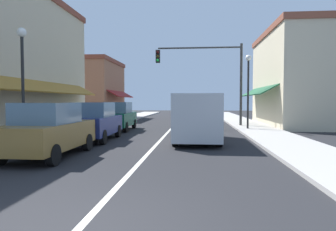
# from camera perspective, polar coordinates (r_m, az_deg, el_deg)

# --- Properties ---
(ground_plane) EXTENTS (80.00, 80.00, 0.00)m
(ground_plane) POSITION_cam_1_polar(r_m,az_deg,el_deg) (22.01, 0.90, -2.10)
(ground_plane) COLOR black
(sidewalk_left) EXTENTS (2.60, 56.00, 0.12)m
(sidewalk_left) POSITION_cam_1_polar(r_m,az_deg,el_deg) (23.08, -12.85, -1.80)
(sidewalk_left) COLOR #A39E99
(sidewalk_left) RESTS_ON ground
(sidewalk_right) EXTENTS (2.60, 56.00, 0.12)m
(sidewalk_right) POSITION_cam_1_polar(r_m,az_deg,el_deg) (22.27, 15.16, -1.98)
(sidewalk_right) COLOR #A39E99
(sidewalk_right) RESTS_ON ground
(lane_center_stripe) EXTENTS (0.14, 52.00, 0.01)m
(lane_center_stripe) POSITION_cam_1_polar(r_m,az_deg,el_deg) (22.01, 0.90, -2.10)
(lane_center_stripe) COLOR silver
(lane_center_stripe) RESTS_ON ground
(storefront_right_block) EXTENTS (5.95, 10.20, 7.04)m
(storefront_right_block) POSITION_cam_1_polar(r_m,az_deg,el_deg) (25.06, 22.68, 6.33)
(storefront_right_block) COLOR beige
(storefront_right_block) RESTS_ON ground
(storefront_far_left) EXTENTS (6.68, 8.20, 6.14)m
(storefront_far_left) POSITION_cam_1_polar(r_m,az_deg,el_deg) (33.79, -14.05, 4.69)
(storefront_far_left) COLOR #8E5B42
(storefront_far_left) RESTS_ON ground
(parked_car_nearest_left) EXTENTS (1.78, 4.10, 1.77)m
(parked_car_nearest_left) POSITION_cam_1_polar(r_m,az_deg,el_deg) (10.75, -21.20, -2.55)
(parked_car_nearest_left) COLOR brown
(parked_car_nearest_left) RESTS_ON ground
(parked_car_second_left) EXTENTS (1.85, 4.14, 1.77)m
(parked_car_second_left) POSITION_cam_1_polar(r_m,az_deg,el_deg) (14.71, -13.48, -1.10)
(parked_car_second_left) COLOR navy
(parked_car_second_left) RESTS_ON ground
(parked_car_third_left) EXTENTS (1.85, 4.14, 1.77)m
(parked_car_third_left) POSITION_cam_1_polar(r_m,az_deg,el_deg) (19.58, -9.31, -0.15)
(parked_car_third_left) COLOR #0F4C33
(parked_car_third_left) RESTS_ON ground
(van_in_lane) EXTENTS (2.04, 5.20, 2.12)m
(van_in_lane) POSITION_cam_1_polar(r_m,az_deg,el_deg) (14.00, 5.45, -0.12)
(van_in_lane) COLOR #B2B7BC
(van_in_lane) RESTS_ON ground
(traffic_signal_mast_arm) EXTENTS (6.13, 0.50, 5.87)m
(traffic_signal_mast_arm) POSITION_cam_1_polar(r_m,az_deg,el_deg) (22.29, 7.92, 8.41)
(traffic_signal_mast_arm) COLOR #333333
(traffic_signal_mast_arm) RESTS_ON ground
(street_lamp_left_near) EXTENTS (0.36, 0.36, 4.71)m
(street_lamp_left_near) POSITION_cam_1_polar(r_m,az_deg,el_deg) (13.60, -25.28, 8.13)
(street_lamp_left_near) COLOR black
(street_lamp_left_near) RESTS_ON ground
(street_lamp_right_mid) EXTENTS (0.36, 0.36, 4.70)m
(street_lamp_right_mid) POSITION_cam_1_polar(r_m,az_deg,el_deg) (19.97, 14.60, 6.44)
(street_lamp_right_mid) COLOR black
(street_lamp_right_mid) RESTS_ON ground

